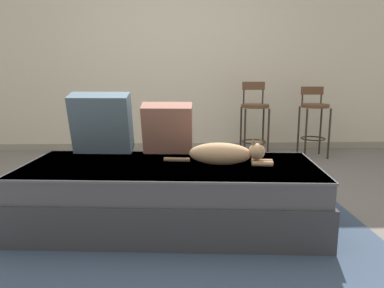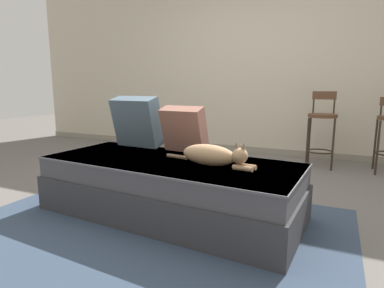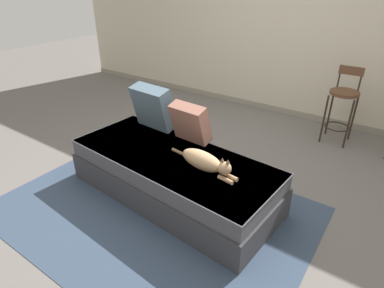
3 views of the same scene
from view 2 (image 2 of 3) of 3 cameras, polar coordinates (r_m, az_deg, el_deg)
ground_plane at (r=2.94m, az=-0.26°, el=-9.54°), size 16.00×16.00×0.00m
wall_back_panel at (r=4.91m, az=11.02°, el=13.65°), size 8.00×0.10×2.60m
wall_baseboard_trim at (r=4.95m, az=10.37°, el=-0.97°), size 8.00×0.02×0.09m
area_rug at (r=2.37m, az=-7.54°, el=-14.61°), size 2.70×1.95×0.01m
couch at (r=2.53m, az=-4.06°, el=-7.59°), size 2.06×0.99×0.44m
throw_pillow_corner at (r=3.01m, az=-9.73°, el=3.93°), size 0.46×0.29×0.47m
throw_pillow_middle at (r=2.74m, az=-1.42°, el=2.67°), size 0.39×0.26×0.40m
cat at (r=2.29m, az=3.65°, el=-2.01°), size 0.74×0.23×0.19m
bar_stool_near_window at (r=4.25m, az=22.10°, el=3.20°), size 0.34×0.34×0.93m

